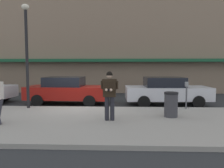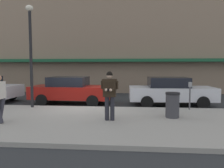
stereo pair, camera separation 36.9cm
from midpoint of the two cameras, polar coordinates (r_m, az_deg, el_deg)
ground_plane at (r=11.27m, az=-6.50°, el=-6.30°), size 80.00×80.00×0.00m
sidewalk at (r=8.34m, az=-3.62°, el=-9.66°), size 32.00×5.30×0.14m
curb_paint_line at (r=11.16m, az=-1.38°, el=-6.36°), size 28.00×0.12×0.01m
storefront_facade at (r=19.88m, az=1.40°, el=17.55°), size 28.00×4.70×13.19m
parked_sedan_mid at (r=12.56m, az=-9.82°, el=-1.56°), size 4.57×2.08×1.54m
parked_sedan_far at (r=12.29m, az=15.86°, el=-1.81°), size 4.56×2.05×1.54m
man_texting_on_phone at (r=7.97m, az=0.69°, el=-1.68°), size 0.65×0.59×1.81m
street_lamp_post at (r=11.24m, az=-19.61°, el=9.52°), size 0.36×0.36×4.88m
parking_meter at (r=10.70m, az=20.63°, el=-1.89°), size 0.12×0.18×1.27m
trash_bin at (r=8.88m, az=16.67°, el=-5.26°), size 0.55×0.55×0.98m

